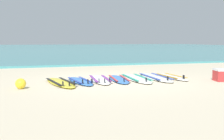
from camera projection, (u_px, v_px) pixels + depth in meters
ground_plane at (118, 81)px, 8.94m from camera, size 80.00×80.00×0.00m
sea at (42, 48)px, 42.23m from camera, size 80.00×60.00×0.10m
surfboard_0 at (60, 83)px, 8.30m from camera, size 0.86×2.27×0.18m
surfboard_1 at (80, 81)px, 8.61m from camera, size 0.67×1.97×0.18m
surfboard_2 at (100, 79)px, 8.94m from camera, size 0.77×2.23×0.18m
surfboard_3 at (119, 79)px, 9.03m from camera, size 0.77×2.07×0.18m
surfboard_4 at (136, 78)px, 9.22m from camera, size 0.77×2.46×0.18m
surfboard_5 at (155, 77)px, 9.45m from camera, size 0.74×2.43×0.18m
surfboard_6 at (171, 77)px, 9.57m from camera, size 0.53×1.93×0.18m
cooler_box at (220, 75)px, 8.84m from camera, size 0.41×0.52×0.38m
beach_ball at (21, 84)px, 7.43m from camera, size 0.27×0.27×0.27m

